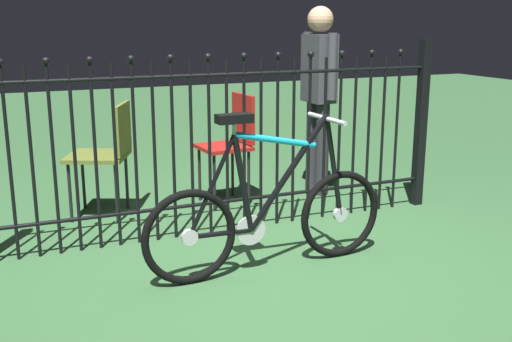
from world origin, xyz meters
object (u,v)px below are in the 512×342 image
(person_visitor, at_px, (319,85))
(bicycle, at_px, (269,215))
(chair_red, at_px, (232,138))
(chair_olive, at_px, (108,148))

(person_visitor, bearing_deg, bicycle, -127.83)
(chair_red, distance_m, chair_olive, 0.97)
(chair_olive, height_order, person_visitor, person_visitor)
(chair_red, relative_size, chair_olive, 1.02)
(chair_red, distance_m, person_visitor, 0.84)
(chair_red, xyz_separation_m, chair_olive, (-0.97, 0.02, -0.01))
(chair_olive, distance_m, person_visitor, 1.77)
(bicycle, height_order, person_visitor, person_visitor)
(bicycle, xyz_separation_m, chair_red, (0.30, 1.38, 0.19))
(chair_olive, bearing_deg, chair_red, -0.92)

